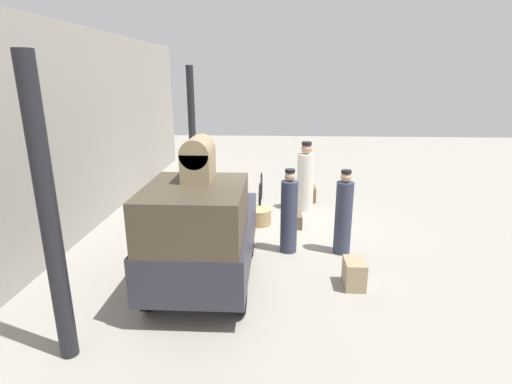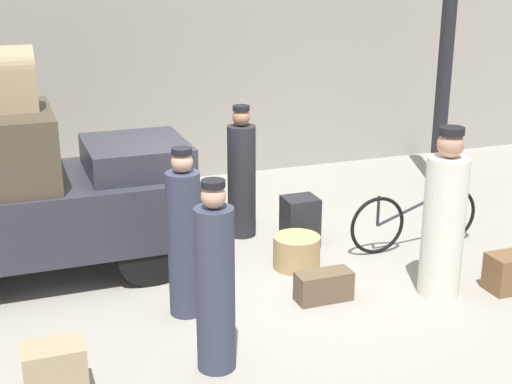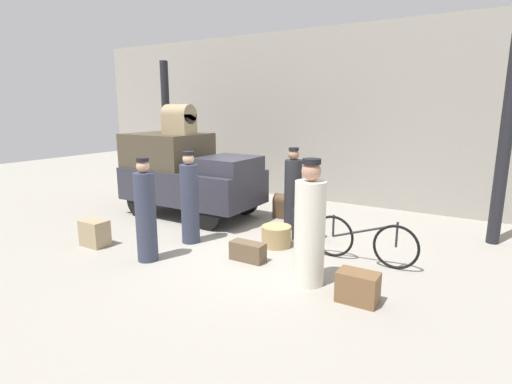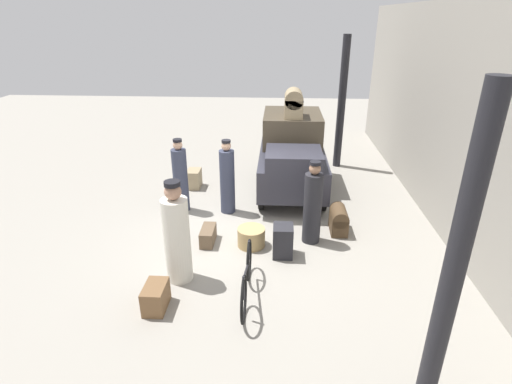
{
  "view_description": "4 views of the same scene",
  "coord_description": "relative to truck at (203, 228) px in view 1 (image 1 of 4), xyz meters",
  "views": [
    {
      "loc": [
        -8.33,
        -0.23,
        3.48
      ],
      "look_at": [
        0.2,
        0.2,
        0.95
      ],
      "focal_mm": 28.0,
      "sensor_mm": 36.0,
      "label": 1
    },
    {
      "loc": [
        -2.38,
        -6.84,
        3.41
      ],
      "look_at": [
        0.2,
        0.2,
        0.95
      ],
      "focal_mm": 50.0,
      "sensor_mm": 36.0,
      "label": 2
    },
    {
      "loc": [
        3.99,
        -6.02,
        2.51
      ],
      "look_at": [
        0.2,
        0.2,
        0.95
      ],
      "focal_mm": 28.0,
      "sensor_mm": 36.0,
      "label": 3
    },
    {
      "loc": [
        7.48,
        0.64,
        4.17
      ],
      "look_at": [
        0.2,
        0.2,
        0.95
      ],
      "focal_mm": 28.0,
      "sensor_mm": 36.0,
      "label": 4
    }
  ],
  "objects": [
    {
      "name": "trunk_large_brown",
      "position": [
        2.77,
        -1.71,
        -0.84
      ],
      "size": [
        0.59,
        0.26,
        0.31
      ],
      "color": "brown",
      "rests_on": "ground"
    },
    {
      "name": "canopy_pillar_right",
      "position": [
        6.24,
        1.43,
        0.87
      ],
      "size": [
        0.22,
        0.22,
        3.74
      ],
      "color": "black",
      "rests_on": "ground"
    },
    {
      "name": "trunk_umber_medium",
      "position": [
        -0.02,
        -2.55,
        -0.76
      ],
      "size": [
        0.49,
        0.34,
        0.48
      ],
      "color": "#9E8966",
      "rests_on": "ground"
    },
    {
      "name": "porter_carrying_trunk",
      "position": [
        2.58,
        0.35,
        -0.22
      ],
      "size": [
        0.36,
        0.36,
        1.7
      ],
      "color": "#232328",
      "rests_on": "ground"
    },
    {
      "name": "truck",
      "position": [
        0.0,
        0.0,
        0.0
      ],
      "size": [
        3.2,
        1.6,
        1.89
      ],
      "color": "black",
      "rests_on": "ground"
    },
    {
      "name": "bicycle",
      "position": [
        4.43,
        -0.8,
        -0.63
      ],
      "size": [
        1.76,
        0.04,
        0.77
      ],
      "color": "black",
      "rests_on": "ground"
    },
    {
      "name": "trunk_on_truck_roof",
      "position": [
        -0.17,
        -0.0,
        1.23
      ],
      "size": [
        0.7,
        0.44,
        0.67
      ],
      "color": "#9E8966",
      "rests_on": "truck"
    },
    {
      "name": "station_building_facade",
      "position": [
        2.16,
        3.1,
        1.25
      ],
      "size": [
        16.0,
        0.15,
        4.5
      ],
      "color": "gray",
      "rests_on": "ground"
    },
    {
      "name": "suitcase_black_upright",
      "position": [
        3.15,
        -0.22,
        -0.69
      ],
      "size": [
        0.41,
        0.37,
        0.62
      ],
      "color": "#232328",
      "rests_on": "ground"
    },
    {
      "name": "conductor_in_dark_uniform",
      "position": [
        1.34,
        -2.56,
        -0.21
      ],
      "size": [
        0.34,
        0.34,
        1.72
      ],
      "color": "#33384C",
      "rests_on": "ground"
    },
    {
      "name": "canopy_pillar_left",
      "position": [
        -1.94,
        1.43,
        0.87
      ],
      "size": [
        0.22,
        0.22,
        3.74
      ],
      "color": "black",
      "rests_on": "ground"
    },
    {
      "name": "porter_with_bicycle",
      "position": [
        1.35,
        -1.48,
        -0.21
      ],
      "size": [
        0.34,
        0.34,
        1.72
      ],
      "color": "#33384C",
      "rests_on": "ground"
    },
    {
      "name": "porter_lifting_near_truck",
      "position": [
        3.99,
        -1.99,
        -0.17
      ],
      "size": [
        0.44,
        0.44,
        1.82
      ],
      "color": "silver",
      "rests_on": "ground"
    },
    {
      "name": "ground_plane",
      "position": [
        2.16,
        -0.97,
        -1.0
      ],
      "size": [
        30.0,
        30.0,
        0.0
      ],
      "primitive_type": "plane",
      "color": "gray"
    },
    {
      "name": "wicker_basket",
      "position": [
        2.84,
        -0.84,
        -0.81
      ],
      "size": [
        0.54,
        0.54,
        0.38
      ],
      "color": "tan",
      "rests_on": "ground"
    },
    {
      "name": "suitcase_small_leather",
      "position": [
        4.77,
        -2.18,
        -0.8
      ],
      "size": [
        0.52,
        0.33,
        0.41
      ],
      "color": "brown",
      "rests_on": "ground"
    },
    {
      "name": "trunk_barrel_dark",
      "position": [
        2.17,
        0.95,
        -0.72
      ],
      "size": [
        0.61,
        0.34,
        0.56
      ],
      "color": "#4C3823",
      "rests_on": "ground"
    }
  ]
}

